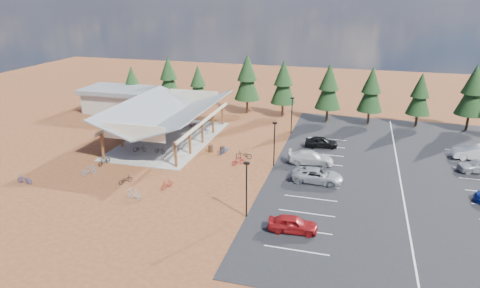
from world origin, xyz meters
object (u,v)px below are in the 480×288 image
at_px(car_0, 293,224).
at_px(bike_5, 183,144).
at_px(lamp_post_2, 292,113).
at_px(car_8, 480,166).
at_px(bike_3, 176,121).
at_px(bike_4, 160,150).
at_px(car_4, 321,142).
at_px(bike_0, 140,148).
at_px(bike_2, 167,126).
at_px(bike_12, 125,180).
at_px(bike_14, 224,150).
at_px(bike_1, 148,140).
at_px(bike_16, 244,155).
at_px(trash_bin_1, 222,150).
at_px(car_2, 317,175).
at_px(car_9, 475,153).
at_px(lamp_post_0, 246,186).
at_px(bike_6, 204,130).
at_px(bike_15, 238,161).
at_px(trash_bin_0, 211,148).
at_px(lamp_post_1, 274,141).
at_px(bike_10, 25,179).
at_px(outbuilding, 118,99).
at_px(bike_7, 193,125).
at_px(bike_9, 89,170).
at_px(bike_pavilion, 168,112).
at_px(bike_13, 134,194).
at_px(bike_11, 167,184).
at_px(bike_8, 104,161).

bearing_deg(car_0, bike_5, 41.21).
relative_size(lamp_post_2, car_8, 1.16).
bearing_deg(bike_3, bike_4, 175.81).
bearing_deg(car_4, bike_0, 101.64).
bearing_deg(car_8, bike_2, -108.66).
bearing_deg(bike_12, bike_14, -94.48).
height_order(bike_1, bike_16, bike_1).
xyz_separation_m(trash_bin_1, car_2, (12.01, -5.36, 0.31)).
bearing_deg(car_9, car_4, -91.39).
xyz_separation_m(lamp_post_0, bike_6, (-11.62, 20.68, -2.48)).
relative_size(bike_5, bike_15, 0.98).
height_order(trash_bin_0, bike_5, bike_5).
distance_m(lamp_post_1, trash_bin_1, 7.61).
height_order(bike_10, bike_14, bike_14).
relative_size(bike_0, car_0, 0.41).
xyz_separation_m(bike_5, car_2, (17.26, -5.77, 0.19)).
bearing_deg(bike_15, car_4, -89.72).
height_order(bike_4, car_4, car_4).
relative_size(trash_bin_1, car_9, 0.18).
bearing_deg(bike_6, outbuilding, 82.55).
height_order(bike_2, car_9, car_9).
bearing_deg(outbuilding, bike_12, -58.21).
distance_m(bike_4, bike_7, 10.74).
relative_size(outbuilding, car_9, 2.20).
xyz_separation_m(outbuilding, bike_9, (10.42, -23.76, -1.48)).
relative_size(bike_6, bike_15, 0.94).
relative_size(bike_14, car_8, 0.42).
bearing_deg(bike_4, bike_pavilion, 22.83).
distance_m(bike_1, car_2, 22.92).
bearing_deg(bike_10, bike_4, 142.26).
bearing_deg(lamp_post_0, bike_10, 178.91).
bearing_deg(bike_5, bike_14, -89.10).
height_order(outbuilding, bike_9, outbuilding).
bearing_deg(bike_4, bike_6, -3.37).
xyz_separation_m(lamp_post_0, bike_0, (-16.58, 11.71, -2.44)).
bearing_deg(bike_2, bike_13, -155.76).
bearing_deg(car_4, bike_1, 93.91).
bearing_deg(bike_11, bike_15, 76.93).
bearing_deg(car_0, lamp_post_2, 5.25).
bearing_deg(car_2, car_8, -65.32).
bearing_deg(lamp_post_1, trash_bin_0, 164.72).
relative_size(bike_3, bike_8, 1.02).
height_order(lamp_post_1, lamp_post_2, same).
relative_size(bike_pavilion, bike_9, 10.69).
xyz_separation_m(lamp_post_0, trash_bin_0, (-8.32, 14.27, -2.53)).
bearing_deg(bike_15, bike_9, 70.59).
bearing_deg(bike_6, bike_9, 172.45).
relative_size(outbuilding, bike_15, 6.80).
height_order(bike_0, bike_10, bike_0).
relative_size(bike_4, bike_13, 0.84).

